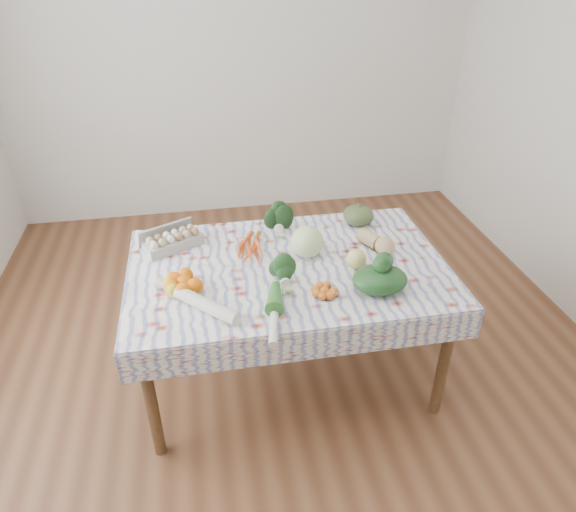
% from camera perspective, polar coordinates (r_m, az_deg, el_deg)
% --- Properties ---
extents(ground, '(4.50, 4.50, 0.00)m').
position_cam_1_polar(ground, '(3.17, 0.00, -12.64)').
color(ground, brown).
rests_on(ground, ground).
extents(wall_back, '(4.00, 0.04, 2.80)m').
position_cam_1_polar(wall_back, '(4.56, -5.48, 21.43)').
color(wall_back, silver).
rests_on(wall_back, ground).
extents(dining_table, '(1.60, 1.00, 0.75)m').
position_cam_1_polar(dining_table, '(2.74, 0.00, -2.51)').
color(dining_table, brown).
rests_on(dining_table, ground).
extents(tablecloth, '(1.66, 1.06, 0.01)m').
position_cam_1_polar(tablecloth, '(2.70, 0.00, -1.15)').
color(tablecloth, white).
rests_on(tablecloth, dining_table).
extents(egg_carton, '(0.34, 0.26, 0.08)m').
position_cam_1_polar(egg_carton, '(2.89, -12.61, 1.57)').
color(egg_carton, '#ADADA8').
rests_on(egg_carton, tablecloth).
extents(carrot_bunch, '(0.28, 0.26, 0.04)m').
position_cam_1_polar(carrot_bunch, '(2.80, -4.44, 0.75)').
color(carrot_bunch, '#D6521A').
rests_on(carrot_bunch, tablecloth).
extents(kale_bunch, '(0.16, 0.15, 0.13)m').
position_cam_1_polar(kale_bunch, '(2.98, -1.07, 3.94)').
color(kale_bunch, black).
rests_on(kale_bunch, tablecloth).
extents(kabocha_squash, '(0.21, 0.21, 0.12)m').
position_cam_1_polar(kabocha_squash, '(3.09, 7.84, 4.53)').
color(kabocha_squash, '#465A30').
rests_on(kabocha_squash, tablecloth).
extents(cabbage, '(0.21, 0.21, 0.17)m').
position_cam_1_polar(cabbage, '(2.73, 2.13, 1.60)').
color(cabbage, beige).
rests_on(cabbage, tablecloth).
extents(butternut_squash, '(0.20, 0.25, 0.11)m').
position_cam_1_polar(butternut_squash, '(2.85, 9.82, 1.72)').
color(butternut_squash, tan).
rests_on(butternut_squash, tablecloth).
extents(orange_cluster, '(0.33, 0.33, 0.08)m').
position_cam_1_polar(orange_cluster, '(2.54, -11.48, -2.88)').
color(orange_cluster, orange).
rests_on(orange_cluster, tablecloth).
extents(broccoli, '(0.14, 0.14, 0.10)m').
position_cam_1_polar(broccoli, '(2.52, -0.60, -2.23)').
color(broccoli, '#214F20').
rests_on(broccoli, tablecloth).
extents(mandarin_cluster, '(0.19, 0.19, 0.05)m').
position_cam_1_polar(mandarin_cluster, '(2.48, 4.09, -3.80)').
color(mandarin_cluster, orange).
rests_on(mandarin_cluster, tablecloth).
extents(grapefruit, '(0.12, 0.12, 0.10)m').
position_cam_1_polar(grapefruit, '(2.67, 7.62, -0.33)').
color(grapefruit, '#DDD76E').
rests_on(grapefruit, tablecloth).
extents(spinach_bag, '(0.27, 0.22, 0.12)m').
position_cam_1_polar(spinach_bag, '(2.52, 10.16, -2.60)').
color(spinach_bag, '#153717').
rests_on(spinach_bag, tablecloth).
extents(daikon, '(0.36, 0.36, 0.06)m').
position_cam_1_polar(daikon, '(2.41, -9.61, -5.15)').
color(daikon, silver).
rests_on(daikon, tablecloth).
extents(leek, '(0.12, 0.39, 0.04)m').
position_cam_1_polar(leek, '(2.32, -1.53, -6.61)').
color(leek, silver).
rests_on(leek, tablecloth).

